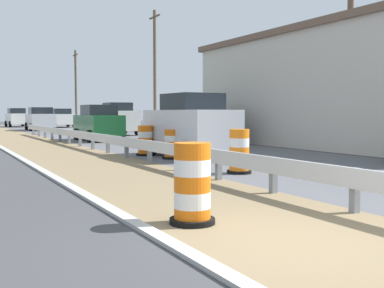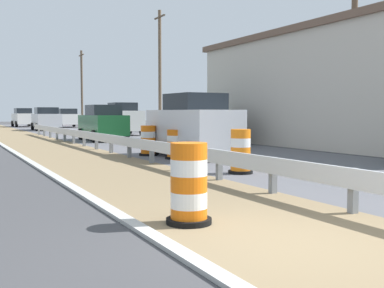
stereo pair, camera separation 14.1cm
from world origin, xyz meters
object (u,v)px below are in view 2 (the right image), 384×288
at_px(traffic_barrel_far, 148,142).
at_px(utility_pole_mid, 160,70).
at_px(car_trailing_far_lane, 23,118).
at_px(utility_pole_far, 82,87).
at_px(traffic_barrel_close, 241,153).
at_px(car_lead_near_lane, 46,119).
at_px(car_distant_b, 103,123).
at_px(car_mid_far_lane, 204,123).
at_px(car_distant_a, 123,119).
at_px(utility_pole_near, 354,31).
at_px(traffic_barrel_nearest, 189,187).
at_px(car_lead_far_lane, 193,126).
at_px(car_trailing_near_lane, 67,118).
at_px(traffic_barrel_mid, 175,146).
at_px(car_distant_c, 50,117).

relative_size(traffic_barrel_far, utility_pole_mid, 0.12).
distance_m(car_trailing_far_lane, utility_pole_far, 7.04).
bearing_deg(traffic_barrel_close, car_lead_near_lane, 88.24).
distance_m(car_lead_near_lane, car_distant_b, 16.94).
xyz_separation_m(car_mid_far_lane, car_distant_a, (-0.25, 11.20, 0.06)).
bearing_deg(traffic_barrel_close, traffic_barrel_far, 91.95).
xyz_separation_m(car_lead_near_lane, utility_pole_near, (6.64, -28.59, 3.74)).
distance_m(car_mid_far_lane, utility_pole_mid, 13.83).
bearing_deg(traffic_barrel_nearest, utility_pole_near, 35.23).
distance_m(car_lead_far_lane, car_mid_far_lane, 6.56).
bearing_deg(car_mid_far_lane, traffic_barrel_close, -22.04).
xyz_separation_m(traffic_barrel_close, car_lead_far_lane, (0.96, 4.50, 0.58)).
bearing_deg(car_distant_b, car_trailing_far_lane, 1.60).
bearing_deg(car_distant_a, utility_pole_mid, 117.74).
bearing_deg(utility_pole_far, car_trailing_near_lane, -134.79).
height_order(traffic_barrel_nearest, traffic_barrel_far, traffic_barrel_nearest).
bearing_deg(car_distant_a, traffic_barrel_far, -14.21).
bearing_deg(car_lead_far_lane, traffic_barrel_far, 40.97).
xyz_separation_m(traffic_barrel_mid, car_trailing_near_lane, (4.35, 35.52, 0.53)).
bearing_deg(car_distant_b, traffic_barrel_mid, 176.39).
relative_size(traffic_barrel_nearest, utility_pole_mid, 0.12).
bearing_deg(car_lead_near_lane, car_trailing_far_lane, 4.34).
bearing_deg(utility_pole_mid, traffic_barrel_far, -114.67).
distance_m(car_lead_near_lane, car_mid_far_lane, 22.50).
bearing_deg(traffic_barrel_nearest, utility_pole_far, 77.54).
height_order(car_trailing_far_lane, utility_pole_near, utility_pole_near).
relative_size(traffic_barrel_far, car_trailing_far_lane, 0.26).
height_order(traffic_barrel_close, utility_pole_far, utility_pole_far).
bearing_deg(car_trailing_far_lane, traffic_barrel_mid, 177.81).
distance_m(traffic_barrel_close, traffic_barrel_far, 5.76).
height_order(car_lead_near_lane, car_lead_far_lane, car_lead_far_lane).
xyz_separation_m(car_trailing_near_lane, car_distant_c, (-0.21, 8.64, 0.04)).
distance_m(traffic_barrel_close, utility_pole_near, 9.47).
bearing_deg(car_distant_a, car_distant_c, -178.51).
height_order(traffic_barrel_far, car_distant_b, car_distant_b).
height_order(car_lead_near_lane, utility_pole_near, utility_pole_near).
bearing_deg(car_distant_c, utility_pole_mid, 6.00).
distance_m(utility_pole_mid, utility_pole_far, 18.86).
bearing_deg(car_distant_a, utility_pole_far, 175.09).
distance_m(traffic_barrel_nearest, car_trailing_near_lane, 44.70).
height_order(car_lead_far_lane, utility_pole_mid, utility_pole_mid).
bearing_deg(traffic_barrel_mid, car_trailing_near_lane, 83.02).
height_order(traffic_barrel_mid, car_mid_far_lane, car_mid_far_lane).
bearing_deg(car_trailing_near_lane, utility_pole_near, 5.67).
bearing_deg(car_lead_far_lane, car_distant_a, -12.55).
height_order(traffic_barrel_close, car_trailing_near_lane, car_trailing_near_lane).
bearing_deg(traffic_barrel_nearest, traffic_barrel_close, 49.61).
height_order(traffic_barrel_close, car_lead_near_lane, car_lead_near_lane).
relative_size(car_trailing_near_lane, car_mid_far_lane, 0.97).
relative_size(car_trailing_near_lane, car_distant_b, 0.95).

